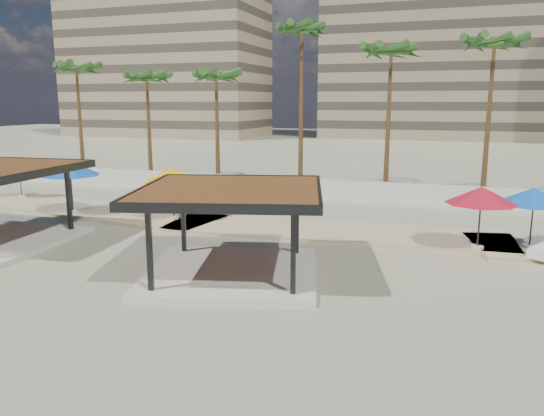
{
  "coord_description": "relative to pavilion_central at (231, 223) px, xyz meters",
  "views": [
    {
      "loc": [
        7.31,
        -16.7,
        6.09
      ],
      "look_at": [
        -0.35,
        5.23,
        1.4
      ],
      "focal_mm": 35.0,
      "sensor_mm": 36.0,
      "label": 1
    }
  ],
  "objects": [
    {
      "name": "umbrella_d",
      "position": [
        10.41,
        6.71,
        0.44
      ],
      "size": [
        3.37,
        3.37,
        2.51
      ],
      "rotation": [
        0.0,
        0.0,
        -0.22
      ],
      "color": "beige",
      "rests_on": "promenade"
    },
    {
      "name": "palm_b",
      "position": [
        -14.97,
        18.74,
        5.65
      ],
      "size": [
        3.0,
        3.0,
        8.67
      ],
      "color": "brown",
      "rests_on": "ground"
    },
    {
      "name": "building_west",
      "position": [
        -41.97,
        68.04,
        13.37
      ],
      "size": [
        34.0,
        16.0,
        32.4
      ],
      "color": "#937F60",
      "rests_on": "ground"
    },
    {
      "name": "umbrella_b",
      "position": [
        -6.13,
        6.68,
        0.55
      ],
      "size": [
        3.77,
        3.77,
        2.63
      ],
      "rotation": [
        0.0,
        0.0,
        -0.34
      ],
      "color": "beige",
      "rests_on": "promenade"
    },
    {
      "name": "umbrella_f",
      "position": [
        -12.05,
        6.25,
        0.67
      ],
      "size": [
        3.6,
        3.6,
        2.78
      ],
      "rotation": [
        0.0,
        0.0,
        0.17
      ],
      "color": "beige",
      "rests_on": "promenade"
    },
    {
      "name": "palm_c",
      "position": [
        -8.97,
        18.14,
        5.63
      ],
      "size": [
        3.0,
        3.0,
        8.65
      ],
      "color": "brown",
      "rests_on": "ground"
    },
    {
      "name": "palm_a",
      "position": [
        -20.97,
        18.34,
        6.41
      ],
      "size": [
        3.0,
        3.0,
        9.48
      ],
      "color": "brown",
      "rests_on": "ground"
    },
    {
      "name": "pavilion_central",
      "position": [
        0.0,
        0.0,
        0.0
      ],
      "size": [
        7.67,
        7.67,
        3.17
      ],
      "rotation": [
        0.0,
        0.0,
        0.26
      ],
      "color": "beige",
      "rests_on": "ground"
    },
    {
      "name": "building_mid",
      "position": [
        4.03,
        78.04,
        12.38
      ],
      "size": [
        38.0,
        16.0,
        30.4
      ],
      "color": "#847259",
      "rests_on": "ground"
    },
    {
      "name": "palm_f",
      "position": [
        9.03,
        18.64,
        7.24
      ],
      "size": [
        3.0,
        3.0,
        10.37
      ],
      "color": "brown",
      "rests_on": "ground"
    },
    {
      "name": "palm_e",
      "position": [
        3.03,
        18.44,
        6.93
      ],
      "size": [
        3.0,
        3.0,
        10.04
      ],
      "color": "brown",
      "rests_on": "ground"
    },
    {
      "name": "promenade",
      "position": [
        2.03,
        7.71,
        -1.83
      ],
      "size": [
        44.45,
        7.97,
        0.24
      ],
      "color": "#C6B284",
      "rests_on": "ground"
    },
    {
      "name": "boundary_wall",
      "position": [
        0.03,
        16.04,
        -1.29
      ],
      "size": [
        56.0,
        0.3,
        1.2
      ],
      "primitive_type": "cube",
      "color": "silver",
      "rests_on": "ground"
    },
    {
      "name": "lounger_a",
      "position": [
        -9.67,
        9.14,
        -1.53
      ],
      "size": [
        1.17,
        2.1,
        0.76
      ],
      "rotation": [
        0.0,
        0.0,
        1.85
      ],
      "color": "white",
      "rests_on": "promenade"
    },
    {
      "name": "umbrella_c",
      "position": [
        8.38,
        5.84,
        0.49
      ],
      "size": [
        2.92,
        2.92,
        2.56
      ],
      "rotation": [
        0.0,
        0.0,
        -0.01
      ],
      "color": "beige",
      "rests_on": "promenade"
    },
    {
      "name": "umbrella_a",
      "position": [
        -18.47,
        9.24,
        0.27
      ],
      "size": [
        3.27,
        3.27,
        2.31
      ],
      "rotation": [
        0.0,
        0.0,
        0.31
      ],
      "color": "beige",
      "rests_on": "promenade"
    },
    {
      "name": "ground",
      "position": [
        0.03,
        0.04,
        -1.89
      ],
      "size": [
        200.0,
        200.0,
        0.0
      ],
      "primitive_type": "plane",
      "color": "tan",
      "rests_on": "ground"
    },
    {
      "name": "palm_d",
      "position": [
        -2.97,
        18.94,
        8.42
      ],
      "size": [
        3.0,
        3.0,
        11.64
      ],
      "color": "brown",
      "rests_on": "ground"
    }
  ]
}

